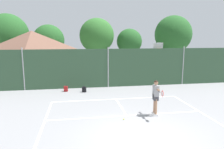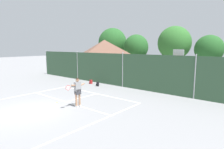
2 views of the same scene
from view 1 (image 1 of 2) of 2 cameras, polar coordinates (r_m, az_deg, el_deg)
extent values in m
plane|color=gray|center=(9.02, 7.74, -16.55)|extent=(120.00, 120.00, 0.00)
cube|color=white|center=(14.00, 1.07, -6.64)|extent=(8.20, 0.10, 0.01)
cube|color=white|center=(8.83, -20.02, -17.69)|extent=(0.10, 11.00, 0.01)
cube|color=white|center=(11.20, 3.95, -11.01)|extent=(8.20, 0.10, 0.01)
cube|color=white|center=(12.57, 2.37, -8.62)|extent=(0.10, 2.97, 0.01)
cube|color=#2D4C33|center=(17.05, -1.06, 1.73)|extent=(26.00, 0.05, 3.12)
cylinder|color=#99999E|center=(17.33, -22.84, 1.33)|extent=(0.09, 0.09, 3.27)
cylinder|color=#99999E|center=(17.04, -1.06, 1.98)|extent=(0.09, 0.09, 3.27)
cylinder|color=#99999E|center=(19.09, 18.64, 2.33)|extent=(0.09, 0.09, 3.27)
cylinder|color=#9E9EA3|center=(19.62, 12.07, 2.51)|extent=(0.12, 0.12, 3.05)
cube|color=white|center=(19.39, 12.37, 7.53)|extent=(0.90, 0.06, 0.60)
torus|color=#D85919|center=(19.15, 12.64, 6.83)|extent=(0.48, 0.48, 0.02)
cube|color=silver|center=(22.13, -20.49, 2.51)|extent=(6.06, 4.68, 2.73)
pyramid|color=brown|center=(21.98, -20.86, 8.52)|extent=(6.55, 5.05, 1.91)
cylinder|color=brown|center=(29.46, -25.87, 3.35)|extent=(0.36, 0.36, 2.21)
ellipsoid|color=#235623|center=(29.31, -26.36, 9.67)|extent=(5.05, 4.54, 5.05)
cylinder|color=brown|center=(28.48, -16.47, 3.52)|extent=(0.36, 0.36, 1.97)
ellipsoid|color=#235623|center=(28.32, -16.74, 8.87)|extent=(3.94, 3.54, 3.94)
cylinder|color=brown|center=(28.38, -4.05, 4.23)|extent=(0.36, 0.36, 2.32)
ellipsoid|color=#2D6628|center=(28.23, -4.12, 10.46)|extent=(4.52, 4.07, 4.52)
cylinder|color=brown|center=(29.14, 4.64, 4.06)|extent=(0.36, 0.36, 2.00)
ellipsoid|color=#235623|center=(28.99, 4.71, 8.89)|extent=(3.42, 3.08, 3.42)
cylinder|color=brown|center=(31.25, 15.92, 4.31)|extent=(0.36, 0.36, 2.21)
ellipsoid|color=#235623|center=(31.12, 16.21, 10.37)|extent=(5.18, 4.66, 5.18)
cube|color=silver|center=(11.57, 11.36, -10.24)|extent=(0.27, 0.14, 0.10)
cube|color=silver|center=(11.35, 11.70, -10.65)|extent=(0.27, 0.14, 0.10)
cylinder|color=#A37556|center=(11.42, 11.44, -8.08)|extent=(0.13, 0.13, 0.82)
cylinder|color=#A37556|center=(11.20, 11.78, -8.45)|extent=(0.13, 0.13, 0.82)
cube|color=#38383D|center=(11.17, 11.70, -5.97)|extent=(0.27, 0.38, 0.32)
cube|color=gray|center=(11.09, 11.76, -4.28)|extent=(0.27, 0.42, 0.56)
sphere|color=#A37556|center=(10.99, 11.84, -2.21)|extent=(0.22, 0.22, 0.22)
sphere|color=black|center=(10.99, 11.84, -2.11)|extent=(0.21, 0.21, 0.21)
cylinder|color=#A37556|center=(10.88, 12.20, -4.02)|extent=(0.14, 0.56, 0.17)
cylinder|color=#A37556|center=(11.34, 11.38, -3.69)|extent=(0.13, 0.51, 0.22)
cylinder|color=black|center=(10.72, 12.62, -4.54)|extent=(0.06, 0.30, 0.04)
torus|color=red|center=(10.41, 13.45, -5.00)|extent=(0.05, 0.30, 0.30)
cylinder|color=silver|center=(10.41, 13.45, -5.00)|extent=(0.03, 0.26, 0.26)
sphere|color=#CCE033|center=(10.66, 3.16, -11.95)|extent=(0.07, 0.07, 0.07)
cube|color=maroon|center=(16.26, -12.37, -3.79)|extent=(0.30, 0.21, 0.40)
cube|color=maroon|center=(16.17, -12.43, -4.17)|extent=(0.23, 0.08, 0.18)
torus|color=black|center=(16.21, -12.40, -3.03)|extent=(0.09, 0.03, 0.09)
cube|color=black|center=(15.85, -7.52, -4.00)|extent=(0.33, 0.29, 0.40)
cube|color=black|center=(15.77, -7.71, -4.38)|extent=(0.23, 0.16, 0.18)
torus|color=black|center=(15.80, -7.54, -3.22)|extent=(0.08, 0.05, 0.09)
camera|label=2|loc=(13.34, 70.30, 2.51)|focal=30.73mm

